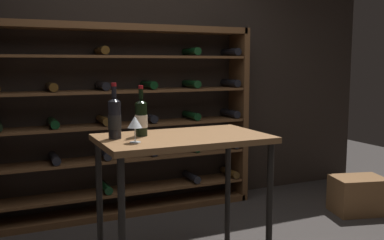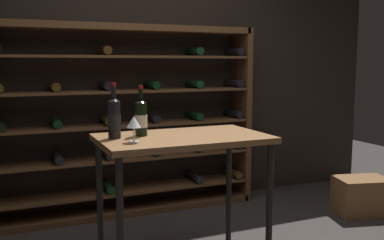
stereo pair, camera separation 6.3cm
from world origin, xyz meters
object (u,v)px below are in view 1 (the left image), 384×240
object	(u,v)px
wine_rack	(129,121)
wine_bottle_amber_reserve	(115,118)
wine_crate	(358,195)
wine_glass_stemmed_right	(135,123)
tasting_table	(183,152)
wine_bottle_green_slim	(141,117)

from	to	relation	value
wine_rack	wine_bottle_amber_reserve	bearing A→B (deg)	-110.29
wine_crate	wine_glass_stemmed_right	size ratio (longest dim) A/B	2.96
tasting_table	wine_bottle_amber_reserve	bearing A→B (deg)	170.59
tasting_table	wine_glass_stemmed_right	distance (m)	0.45
tasting_table	wine_bottle_amber_reserve	world-z (taller)	wine_bottle_amber_reserve
wine_bottle_green_slim	wine_glass_stemmed_right	bearing A→B (deg)	-116.91
wine_rack	wine_bottle_green_slim	xyz separation A→B (m)	(-0.27, -1.21, 0.19)
tasting_table	wine_glass_stemmed_right	bearing A→B (deg)	-162.34
wine_rack	wine_crate	bearing A→B (deg)	-25.15
tasting_table	wine_bottle_green_slim	size ratio (longest dim) A/B	3.32
wine_rack	wine_bottle_amber_reserve	distance (m)	1.34
wine_bottle_amber_reserve	wine_glass_stemmed_right	bearing A→B (deg)	-68.60
tasting_table	wine_bottle_green_slim	distance (m)	0.36
wine_bottle_amber_reserve	tasting_table	bearing A→B (deg)	-9.41
wine_bottle_green_slim	wine_glass_stemmed_right	distance (m)	0.25
wine_crate	wine_bottle_green_slim	xyz separation A→B (m)	(-2.26, -0.28, 0.90)
wine_crate	wine_bottle_amber_reserve	size ratio (longest dim) A/B	1.34
wine_crate	wine_glass_stemmed_right	world-z (taller)	wine_glass_stemmed_right
tasting_table	wine_crate	bearing A→B (deg)	10.94
wine_crate	wine_glass_stemmed_right	xyz separation A→B (m)	(-2.37, -0.50, 0.90)
wine_bottle_green_slim	wine_bottle_amber_reserve	bearing A→B (deg)	-170.13
wine_crate	wine_bottle_amber_reserve	xyz separation A→B (m)	(-2.45, -0.31, 0.91)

